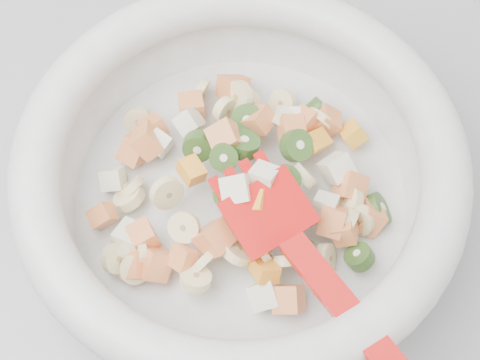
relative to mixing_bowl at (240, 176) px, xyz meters
The scene contains 1 object.
mixing_bowl is the anchor object (origin of this frame).
Camera 1 is at (0.01, 1.20, 1.46)m, focal length 55.00 mm.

